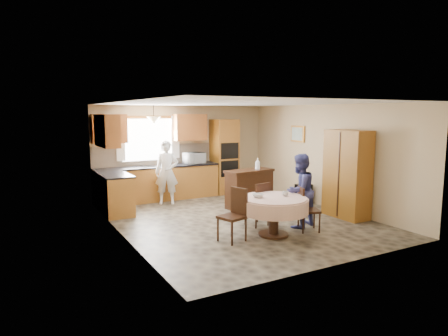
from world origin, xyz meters
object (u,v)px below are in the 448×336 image
person_sink (167,172)px  chair_back (259,202)px  cupboard (347,174)px  chair_left (235,212)px  person_dining (300,191)px  oven_tower (224,157)px  sideboard (249,190)px  dining_table (274,206)px  chair_right (306,207)px

person_sink → chair_back: bearing=-48.3°
cupboard → chair_left: cupboard is taller
person_sink → person_dining: bearing=-40.3°
oven_tower → person_sink: (-1.95, -0.51, -0.25)m
sideboard → dining_table: sideboard is taller
sideboard → person_dining: person_dining is taller
oven_tower → chair_left: 4.38m
chair_back → chair_right: bearing=121.4°
sideboard → person_sink: person_sink is taller
chair_left → dining_table: bearing=66.6°
sideboard → cupboard: (1.39, -1.82, 0.53)m
oven_tower → chair_back: bearing=-107.1°
cupboard → chair_back: cupboard is taller
chair_left → person_dining: size_ratio=0.64×
chair_right → person_dining: (0.08, 0.29, 0.26)m
person_dining → dining_table: bearing=-0.1°
sideboard → chair_back: bearing=-123.9°
oven_tower → chair_left: oven_tower is taller
chair_back → person_dining: bearing=138.8°
chair_left → person_sink: 3.40m
person_dining → chair_left: bearing=-11.4°
oven_tower → cupboard: oven_tower is taller
sideboard → person_sink: 2.14m
oven_tower → cupboard: 3.82m
dining_table → person_sink: bearing=103.0°
sideboard → person_sink: bearing=132.0°
chair_back → cupboard: bearing=163.1°
cupboard → person_sink: size_ratio=1.19×
oven_tower → chair_back: 3.54m
sideboard → person_dining: 1.96m
dining_table → person_sink: size_ratio=0.80×
dining_table → chair_left: (-0.79, 0.10, -0.04)m
person_sink → sideboard: bearing=-15.7°
cupboard → chair_back: size_ratio=2.14×
dining_table → chair_left: bearing=172.7°
chair_back → chair_right: (0.60, -0.72, -0.02)m
person_sink → person_dining: 3.64m
oven_tower → chair_back: oven_tower is taller
person_sink → person_dining: (1.59, -3.27, -0.06)m
chair_left → chair_back: chair_left is taller
oven_tower → chair_right: (-0.43, -4.07, -0.58)m
dining_table → chair_back: size_ratio=1.43×
oven_tower → sideboard: oven_tower is taller
dining_table → chair_right: chair_right is taller
chair_left → chair_back: bearing=105.8°
chair_right → oven_tower: bearing=17.1°
oven_tower → chair_left: (-1.93, -3.90, -0.53)m
cupboard → dining_table: cupboard is taller
sideboard → person_dining: size_ratio=0.82×
sideboard → person_dining: bearing=-99.5°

